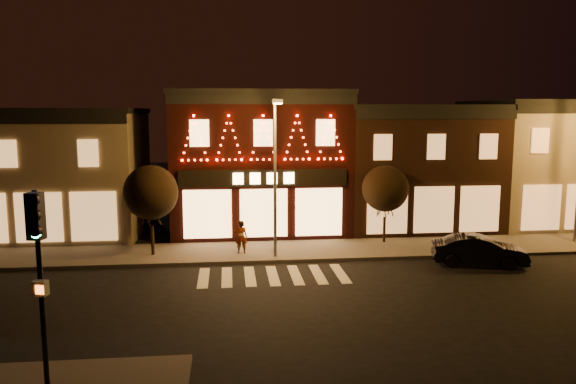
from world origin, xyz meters
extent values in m
plane|color=black|center=(0.00, 0.00, 0.00)|extent=(120.00, 120.00, 0.00)
cube|color=#47423D|center=(2.00, 8.00, 0.07)|extent=(44.00, 4.00, 0.15)
cube|color=#7D7059|center=(-13.00, 14.00, 3.50)|extent=(12.00, 8.00, 7.00)
cube|color=black|center=(-13.00, 14.00, 7.15)|extent=(12.20, 8.20, 0.30)
cube|color=black|center=(-13.00, 9.95, 6.75)|extent=(12.00, 0.25, 0.50)
cube|color=black|center=(0.00, 14.00, 4.00)|extent=(10.00, 8.00, 8.00)
cube|color=black|center=(0.00, 14.00, 8.15)|extent=(10.20, 8.20, 0.30)
cube|color=black|center=(0.00, 9.95, 7.75)|extent=(10.00, 0.25, 0.50)
cube|color=black|center=(0.00, 9.90, 3.60)|extent=(9.00, 0.15, 0.90)
cube|color=#FFD87F|center=(0.00, 9.80, 3.60)|extent=(3.40, 0.08, 0.60)
cube|color=black|center=(9.50, 14.00, 3.60)|extent=(9.00, 8.00, 7.20)
cube|color=black|center=(9.50, 14.00, 7.35)|extent=(9.20, 8.20, 0.30)
cube|color=black|center=(9.50, 9.95, 6.95)|extent=(9.00, 0.25, 0.50)
cube|color=#7D7059|center=(18.50, 14.00, 3.75)|extent=(9.00, 8.00, 7.50)
cube|color=black|center=(18.50, 14.00, 7.65)|extent=(9.20, 8.20, 0.30)
cylinder|color=black|center=(-6.61, -5.41, 2.68)|extent=(0.13, 0.13, 5.06)
cube|color=black|center=(-6.55, -5.65, 4.61)|extent=(0.42, 0.41, 1.16)
cylinder|color=#19FF72|center=(-6.50, -5.82, 4.22)|extent=(0.25, 0.12, 0.24)
cube|color=beige|center=(-6.55, -5.63, 2.79)|extent=(0.40, 0.32, 0.37)
cylinder|color=#59595E|center=(0.34, 6.73, 3.93)|extent=(0.15, 0.15, 7.56)
cylinder|color=#59595E|center=(0.34, 5.97, 7.62)|extent=(0.10, 1.51, 0.09)
cube|color=#59595E|center=(0.34, 5.21, 7.57)|extent=(0.47, 0.27, 0.17)
cube|color=orange|center=(0.34, 5.21, 7.47)|extent=(0.36, 0.19, 0.05)
cylinder|color=black|center=(-5.61, 7.69, 0.87)|extent=(0.17, 0.17, 1.44)
sphere|color=black|center=(-5.61, 7.69, 3.24)|extent=(2.64, 2.64, 2.64)
cylinder|color=black|center=(6.45, 9.11, 0.83)|extent=(0.15, 0.15, 1.35)
sphere|color=black|center=(6.45, 9.11, 3.05)|extent=(2.48, 2.48, 2.48)
imported|color=black|center=(9.71, 4.64, 0.70)|extent=(4.50, 2.53, 1.40)
imported|color=gray|center=(-1.28, 7.47, 0.97)|extent=(0.61, 0.41, 1.65)
camera|label=1|loc=(-1.90, -19.46, 7.12)|focal=34.68mm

